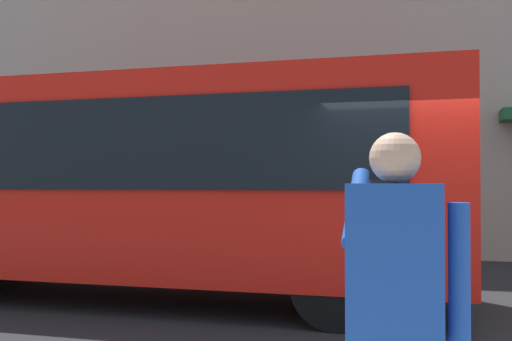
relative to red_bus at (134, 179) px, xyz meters
The scene contains 3 objects.
ground_plane 4.52m from the red_bus, behind, with size 60.00×60.00×0.00m, color #232326.
red_bus is the anchor object (origin of this frame).
pedestrian_photographer 6.46m from the red_bus, 126.97° to the left, with size 0.53×0.52×1.70m.
Camera 1 is at (0.13, 7.16, 1.63)m, focal length 42.74 mm.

